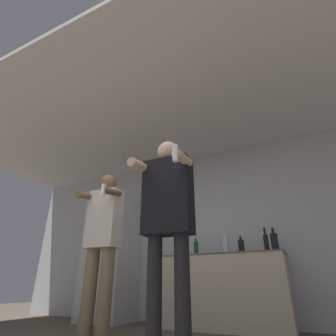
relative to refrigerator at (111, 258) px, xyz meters
name	(u,v)px	position (x,y,z in m)	size (l,w,h in m)	color
wall_back	(198,233)	(1.40, 0.36, 0.35)	(7.00, 0.06, 2.55)	#B2B7BC
ceiling_slab	(158,119)	(1.40, -1.02, 1.65)	(7.00, 3.22, 0.05)	silver
refrigerator	(111,258)	(0.00, 0.00, 0.00)	(0.75, 0.70, 1.85)	silver
counter	(224,291)	(1.83, 0.05, -0.48)	(1.62, 0.59, 0.89)	#BCB29E
bottle_clear_vodka	(226,245)	(1.91, 0.00, 0.08)	(0.08, 0.08, 0.29)	silver
bottle_dark_rum	(266,242)	(2.44, 0.00, 0.09)	(0.06, 0.06, 0.32)	black
bottle_red_label	(241,246)	(2.12, 0.00, 0.06)	(0.08, 0.08, 0.24)	black
bottle_amber_bourbon	(274,242)	(2.54, 0.00, 0.09)	(0.09, 0.09, 0.30)	black
bottle_brown_liquor	(196,248)	(1.49, 0.00, 0.07)	(0.06, 0.06, 0.26)	#194723
person_woman_foreground	(168,215)	(1.88, -1.71, 0.12)	(0.49, 0.45, 1.73)	black
person_man_side	(102,240)	(0.84, -1.26, 0.05)	(0.44, 0.42, 1.76)	#75664C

